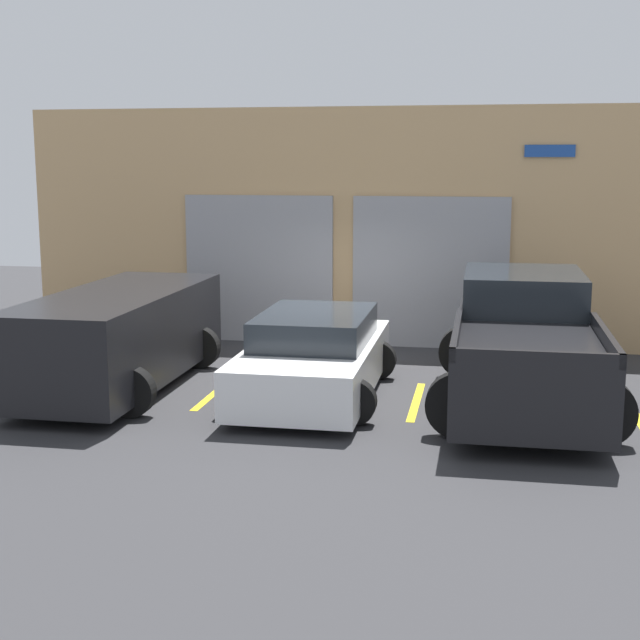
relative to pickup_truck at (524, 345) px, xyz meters
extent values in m
plane|color=#2D2D30|center=(-3.11, 0.77, -0.87)|extent=(28.00, 28.00, 0.00)
cube|color=tan|center=(-3.11, 4.07, 1.41)|extent=(13.06, 0.60, 4.56)
cube|color=#939399|center=(-4.98, 3.73, 0.58)|extent=(2.95, 0.08, 2.89)
cube|color=#939399|center=(-1.64, 3.73, 0.58)|extent=(2.95, 0.08, 2.89)
cube|color=#1E4799|center=(0.48, 3.74, 2.86)|extent=(0.90, 0.03, 0.22)
cube|color=black|center=(0.00, -0.27, -0.14)|extent=(1.99, 5.33, 0.97)
cube|color=#1E2328|center=(0.00, 1.19, 0.64)|extent=(1.83, 2.40, 0.61)
cube|color=black|center=(-0.95, -1.47, 0.43)|extent=(0.08, 2.93, 0.18)
cube|color=black|center=(0.95, -1.47, 0.43)|extent=(0.08, 2.93, 0.18)
cube|color=black|center=(0.00, -2.90, 0.43)|extent=(1.99, 0.08, 0.18)
cylinder|color=black|center=(-0.88, 1.38, -0.43)|extent=(0.87, 0.22, 0.87)
cylinder|color=black|center=(0.88, 1.38, -0.43)|extent=(0.87, 0.22, 0.87)
cylinder|color=black|center=(-0.88, -1.92, -0.43)|extent=(0.87, 0.22, 0.87)
cylinder|color=black|center=(0.88, -1.92, -0.43)|extent=(0.87, 0.22, 0.87)
cube|color=white|center=(-3.11, -0.27, -0.38)|extent=(1.82, 4.26, 0.70)
cube|color=#1E2328|center=(-3.11, -0.17, 0.19)|extent=(1.60, 2.34, 0.44)
cylinder|color=black|center=(-3.91, 1.05, -0.55)|extent=(0.63, 0.22, 0.63)
cylinder|color=black|center=(-2.31, 1.05, -0.55)|extent=(0.63, 0.22, 0.63)
cylinder|color=black|center=(-3.91, -1.59, -0.55)|extent=(0.63, 0.22, 0.63)
cylinder|color=black|center=(-2.31, -1.59, -0.55)|extent=(0.63, 0.22, 0.63)
cube|color=black|center=(-6.22, -0.27, -0.01)|extent=(1.79, 4.95, 1.35)
cube|color=#1E2328|center=(-6.22, 2.15, 0.42)|extent=(1.61, 0.06, 0.28)
cylinder|color=black|center=(-7.01, 1.26, -0.51)|extent=(0.72, 0.22, 0.72)
cylinder|color=black|center=(-5.43, 1.26, -0.51)|extent=(0.72, 0.22, 0.72)
cylinder|color=black|center=(-7.01, -1.81, -0.51)|extent=(0.72, 0.22, 0.72)
cylinder|color=black|center=(-5.43, -1.81, -0.51)|extent=(0.72, 0.22, 0.72)
cube|color=gold|center=(-7.77, -0.27, -0.86)|extent=(0.12, 2.20, 0.01)
cube|color=gold|center=(-4.66, -0.27, -0.86)|extent=(0.12, 2.20, 0.01)
cube|color=gold|center=(-1.55, -0.27, -0.86)|extent=(0.12, 2.20, 0.01)
cube|color=gold|center=(1.55, -0.27, -0.86)|extent=(0.12, 2.20, 0.01)
camera|label=1|loc=(-0.62, -13.18, 2.66)|focal=50.00mm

